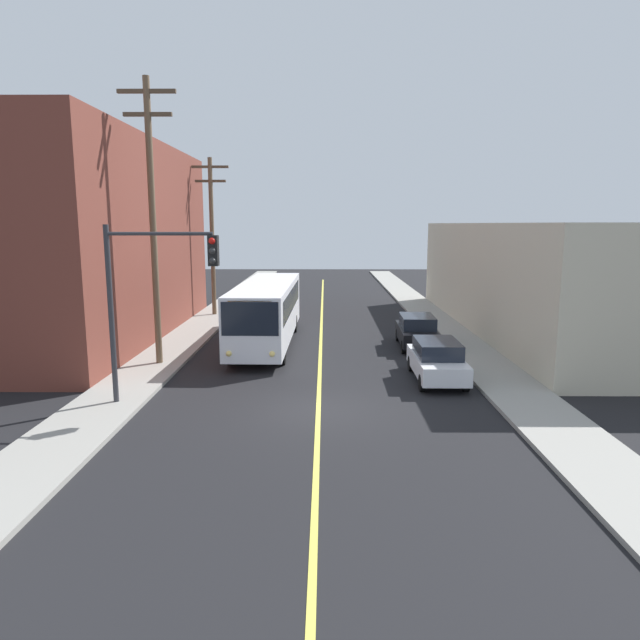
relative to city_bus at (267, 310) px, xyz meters
name	(u,v)px	position (x,y,z in m)	size (l,w,h in m)	color
ground_plane	(318,410)	(2.74, -10.40, -1.82)	(120.00, 120.00, 0.00)	black
sidewalk_left	(179,345)	(-4.51, -0.40, -1.74)	(2.50, 90.00, 0.15)	gray
sidewalk_right	(463,345)	(9.99, -0.40, -1.74)	(2.50, 90.00, 0.15)	gray
lane_stripe_center	(321,328)	(2.74, 4.60, -1.81)	(0.16, 60.00, 0.01)	#D8CC4C
building_left_brick	(71,241)	(-10.75, 2.03, 3.44)	(10.00, 21.03, 10.51)	brown
building_right_warehouse	(570,277)	(17.24, 4.34, 1.29)	(12.00, 26.30, 6.21)	beige
city_bus	(267,310)	(0.00, 0.00, 0.00)	(2.75, 12.19, 3.20)	silver
parked_car_white	(437,360)	(7.41, -6.75, -0.98)	(1.85, 4.41, 1.62)	silver
parked_car_black	(417,331)	(7.62, -0.52, -0.98)	(1.95, 4.46, 1.62)	black
utility_pole_near	(152,212)	(-4.31, -4.48, 4.84)	(2.40, 0.28, 11.94)	brown
utility_pole_mid	(212,230)	(-4.51, 9.12, 3.97)	(2.40, 0.28, 10.27)	brown
traffic_signal_left_corner	(155,281)	(-2.67, -10.04, 2.49)	(3.75, 0.48, 6.00)	#2D2D33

